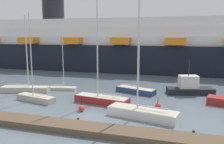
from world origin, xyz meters
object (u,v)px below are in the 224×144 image
at_px(fishing_boat_0, 189,87).
at_px(sailboat_1, 36,97).
at_px(cruise_ship, 127,46).
at_px(sailboat_3, 62,88).
at_px(channel_buoy_0, 81,108).
at_px(sailboat_5, 142,111).
at_px(sailboat_0, 102,98).
at_px(sailboat_4, 25,88).
at_px(sailboat_2, 136,90).
at_px(channel_buoy_2, 158,106).

bearing_deg(fishing_boat_0, sailboat_1, 10.80).
bearing_deg(sailboat_1, cruise_ship, -86.68).
bearing_deg(sailboat_3, cruise_ship, 68.95).
height_order(sailboat_1, fishing_boat_0, sailboat_1).
bearing_deg(sailboat_1, channel_buoy_0, 176.78).
height_order(sailboat_1, sailboat_5, sailboat_5).
distance_m(sailboat_0, sailboat_4, 13.18).
bearing_deg(sailboat_5, sailboat_2, -63.25).
height_order(sailboat_0, sailboat_1, sailboat_0).
distance_m(sailboat_0, channel_buoy_2, 6.94).
xyz_separation_m(sailboat_1, sailboat_3, (0.20, 6.53, -0.19)).
xyz_separation_m(sailboat_2, channel_buoy_0, (-4.33, -9.81, -0.18)).
xyz_separation_m(sailboat_2, sailboat_5, (2.56, -9.87, 0.15)).
bearing_deg(sailboat_0, sailboat_4, -0.68).
bearing_deg(sailboat_1, fishing_boat_0, -141.17).
bearing_deg(channel_buoy_2, fishing_boat_0, 65.38).
bearing_deg(cruise_ship, sailboat_1, -100.44).
relative_size(sailboat_2, sailboat_4, 0.91).
distance_m(sailboat_1, cruise_ship, 32.31).
height_order(sailboat_1, channel_buoy_0, sailboat_1).
bearing_deg(sailboat_0, sailboat_1, 18.85).
bearing_deg(sailboat_2, cruise_ship, 124.05).
bearing_deg(sailboat_0, cruise_ship, -73.82).
xyz_separation_m(sailboat_5, channel_buoy_0, (-6.90, 0.07, -0.33)).
height_order(fishing_boat_0, cruise_ship, cruise_ship).
bearing_deg(fishing_boat_0, channel_buoy_2, 49.77).
bearing_deg(sailboat_4, sailboat_1, -54.39).
bearing_deg(channel_buoy_2, sailboat_4, 173.22).
height_order(sailboat_3, sailboat_4, sailboat_4).
xyz_separation_m(sailboat_1, sailboat_5, (14.23, -2.12, 0.13)).
xyz_separation_m(sailboat_0, channel_buoy_2, (6.94, -0.04, -0.33)).
xyz_separation_m(sailboat_1, channel_buoy_0, (7.34, -2.06, -0.20)).
distance_m(sailboat_4, channel_buoy_2, 20.05).
relative_size(sailboat_3, fishing_boat_0, 1.19).
xyz_separation_m(sailboat_2, cruise_ship, (-6.63, 23.74, 5.14)).
bearing_deg(sailboat_4, channel_buoy_0, -40.32).
relative_size(sailboat_0, channel_buoy_2, 10.21).
height_order(sailboat_0, cruise_ship, cruise_ship).
distance_m(sailboat_1, channel_buoy_2, 15.56).
bearing_deg(cruise_ship, sailboat_2, -75.75).
distance_m(sailboat_2, sailboat_5, 10.20).
relative_size(sailboat_0, cruise_ship, 0.12).
bearing_deg(sailboat_2, sailboat_0, -97.64).
bearing_deg(sailboat_4, fishing_boat_0, -0.23).
bearing_deg(fishing_boat_0, sailboat_2, -2.20).
distance_m(sailboat_1, sailboat_5, 14.39).
bearing_deg(channel_buoy_0, sailboat_5, -0.55).
xyz_separation_m(channel_buoy_0, channel_buoy_2, (8.16, 3.43, -0.01)).
bearing_deg(channel_buoy_2, channel_buoy_0, -157.22).
xyz_separation_m(sailboat_5, cruise_ship, (-9.19, 33.62, 5.00)).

